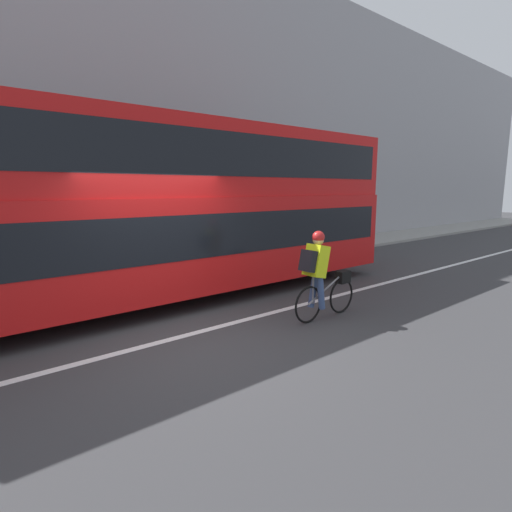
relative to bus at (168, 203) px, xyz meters
The scene contains 7 objects.
ground_plane 3.04m from the bus, 111.70° to the right, with size 80.00×80.00×0.00m, color #38383A.
road_center_line 2.97m from the bus, 112.68° to the right, with size 50.00×0.14×0.01m, color silver.
sidewalk_curb 3.49m from the bus, 107.08° to the left, with size 60.00×2.30×0.11m.
building_facade 5.10m from the bus, 101.83° to the left, with size 60.00×0.30×9.82m.
bus is the anchor object (origin of this frame).
cyclist_on_bike 3.35m from the bus, 64.49° to the right, with size 1.52×0.32×1.56m.
trash_bin 3.09m from the bus, 103.87° to the left, with size 0.44×0.44×0.93m.
Camera 1 is at (-2.90, -5.16, 2.27)m, focal length 28.00 mm.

